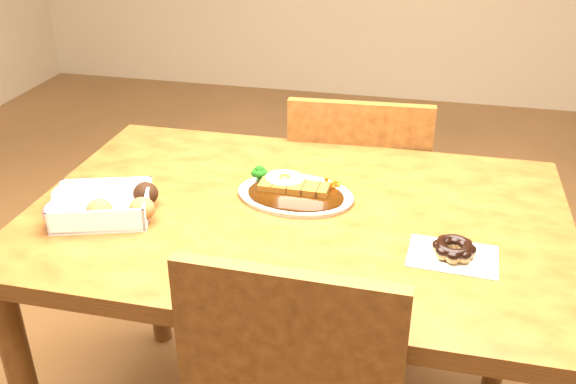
% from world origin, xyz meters
% --- Properties ---
extents(table, '(1.20, 0.80, 0.75)m').
position_xyz_m(table, '(0.00, 0.00, 0.65)').
color(table, '#4D270F').
rests_on(table, ground).
extents(chair_far, '(0.45, 0.45, 0.87)m').
position_xyz_m(chair_far, '(0.08, 0.53, 0.48)').
color(chair_far, '#4D270F').
rests_on(chair_far, ground).
extents(katsu_curry_plate, '(0.28, 0.21, 0.05)m').
position_xyz_m(katsu_curry_plate, '(-0.02, 0.06, 0.76)').
color(katsu_curry_plate, white).
rests_on(katsu_curry_plate, table).
extents(donut_box, '(0.25, 0.21, 0.06)m').
position_xyz_m(donut_box, '(-0.41, -0.12, 0.78)').
color(donut_box, white).
rests_on(donut_box, table).
extents(pon_de_ring, '(0.18, 0.13, 0.03)m').
position_xyz_m(pon_de_ring, '(0.34, -0.11, 0.77)').
color(pon_de_ring, silver).
rests_on(pon_de_ring, table).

